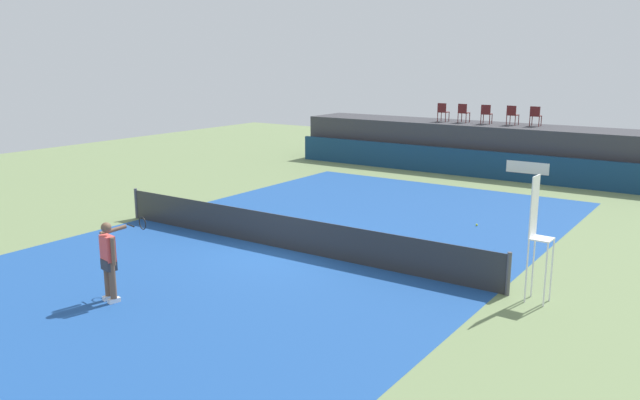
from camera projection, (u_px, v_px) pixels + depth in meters
name	position (u px, v px, depth m)	size (l,w,h in m)	color
ground_plane	(344.00, 226.00, 20.05)	(48.00, 48.00, 0.00)	#6B7F51
court_inner	(286.00, 249.00, 17.64)	(12.00, 22.00, 0.00)	#1C478C
sponsor_wall	(470.00, 163.00, 28.37)	(18.00, 0.22, 1.20)	navy
spectator_platform	(485.00, 147.00, 29.71)	(18.00, 2.80, 2.20)	#38383D
spectator_chair_far_left	(443.00, 111.00, 30.37)	(0.45, 0.45, 0.89)	#561919
spectator_chair_left	(463.00, 112.00, 29.93)	(0.46, 0.46, 0.89)	#561919
spectator_chair_center	(486.00, 113.00, 29.32)	(0.48, 0.48, 0.89)	#561919
spectator_chair_right	(512.00, 114.00, 28.80)	(0.47, 0.47, 0.89)	#561919
spectator_chair_far_right	(535.00, 115.00, 28.31)	(0.46, 0.46, 0.89)	#561919
umpire_chair	(537.00, 230.00, 13.57)	(0.46, 0.46, 2.76)	white
tennis_net	(286.00, 233.00, 17.53)	(12.40, 0.02, 0.95)	#2D2D2D
net_post_near	(136.00, 203.00, 20.95)	(0.10, 0.10, 1.00)	#4C4C51
net_post_far	(508.00, 274.00, 14.11)	(0.10, 0.10, 1.00)	#4C4C51
tennis_player	(110.00, 259.00, 13.68)	(0.57, 1.21, 1.77)	white
tennis_ball	(477.00, 225.00, 20.07)	(0.07, 0.07, 0.07)	#D8EA33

